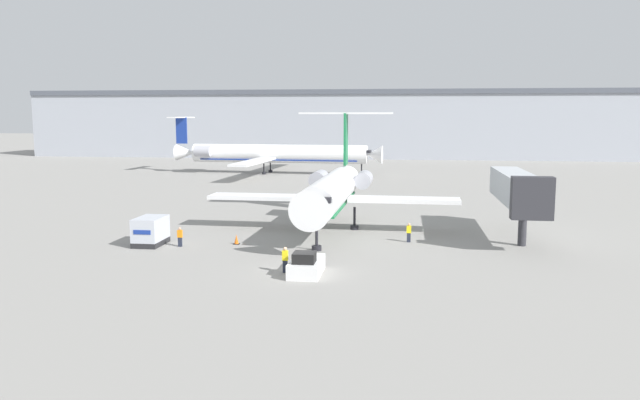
% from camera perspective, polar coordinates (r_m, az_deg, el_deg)
% --- Properties ---
extents(ground_plane, '(600.00, 600.00, 0.00)m').
position_cam_1_polar(ground_plane, '(43.68, -1.80, -6.75)').
color(ground_plane, gray).
extents(terminal_building, '(180.00, 16.80, 17.12)m').
position_cam_1_polar(terminal_building, '(161.87, 5.20, 6.94)').
color(terminal_building, '#9EA3AD').
rests_on(terminal_building, ground).
extents(airplane_main, '(24.02, 24.75, 11.23)m').
position_cam_1_polar(airplane_main, '(59.34, 1.14, 0.91)').
color(airplane_main, white).
rests_on(airplane_main, ground).
extents(pushback_tug, '(2.14, 4.21, 1.73)m').
position_cam_1_polar(pushback_tug, '(43.40, -1.27, -5.98)').
color(pushback_tug, silver).
rests_on(pushback_tug, ground).
extents(luggage_cart, '(2.11, 3.50, 2.39)m').
position_cam_1_polar(luggage_cart, '(54.76, -15.24, -2.76)').
color(luggage_cart, '#232326').
rests_on(luggage_cart, ground).
extents(worker_near_tug, '(0.40, 0.26, 1.85)m').
position_cam_1_polar(worker_near_tug, '(43.75, -3.21, -5.42)').
color(worker_near_tug, '#232838').
rests_on(worker_near_tug, ground).
extents(worker_by_wing, '(0.40, 0.24, 1.69)m').
position_cam_1_polar(worker_by_wing, '(54.58, 8.12, -2.93)').
color(worker_by_wing, '#232838').
rests_on(worker_by_wing, ground).
extents(worker_on_apron, '(0.40, 0.24, 1.64)m').
position_cam_1_polar(worker_on_apron, '(53.56, -12.69, -3.28)').
color(worker_on_apron, '#232838').
rests_on(worker_on_apron, ground).
extents(traffic_cone_left, '(0.52, 0.52, 0.83)m').
position_cam_1_polar(traffic_cone_left, '(53.77, -7.65, -3.60)').
color(traffic_cone_left, black).
rests_on(traffic_cone_left, ground).
extents(airplane_parked_far_left, '(39.89, 38.77, 10.53)m').
position_cam_1_polar(airplane_parked_far_left, '(117.38, -4.30, 4.25)').
color(airplane_parked_far_left, white).
rests_on(airplane_parked_far_left, ground).
extents(jet_bridge, '(3.20, 15.13, 6.19)m').
position_cam_1_polar(jet_bridge, '(57.91, 17.58, 0.98)').
color(jet_bridge, '#2D2D33').
rests_on(jet_bridge, ground).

